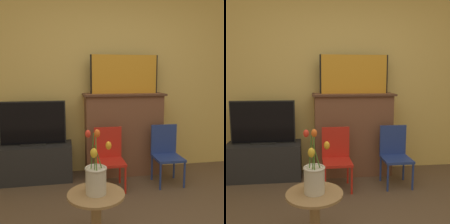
{
  "view_description": "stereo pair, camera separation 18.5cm",
  "coord_description": "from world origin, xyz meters",
  "views": [
    {
      "loc": [
        -0.64,
        -1.48,
        1.36
      ],
      "look_at": [
        -0.14,
        1.25,
        0.96
      ],
      "focal_mm": 42.0,
      "sensor_mm": 36.0,
      "label": 1
    },
    {
      "loc": [
        -0.46,
        -1.51,
        1.36
      ],
      "look_at": [
        -0.14,
        1.25,
        0.96
      ],
      "focal_mm": 42.0,
      "sensor_mm": 36.0,
      "label": 2
    }
  ],
  "objects": [
    {
      "name": "wall_back",
      "position": [
        0.0,
        2.13,
        1.35
      ],
      "size": [
        8.0,
        0.06,
        2.7
      ],
      "color": "#E0BC66",
      "rests_on": "ground"
    },
    {
      "name": "fireplace_mantel",
      "position": [
        0.14,
        1.93,
        0.57
      ],
      "size": [
        1.08,
        0.38,
        1.1
      ],
      "color": "brown",
      "rests_on": "ground"
    },
    {
      "name": "painting",
      "position": [
        0.16,
        1.93,
        1.36
      ],
      "size": [
        0.91,
        0.03,
        0.51
      ],
      "color": "black",
      "rests_on": "fireplace_mantel"
    },
    {
      "name": "tv_stand",
      "position": [
        -1.04,
        1.88,
        0.23
      ],
      "size": [
        0.95,
        0.4,
        0.47
      ],
      "color": "#232326",
      "rests_on": "ground"
    },
    {
      "name": "tv_monitor",
      "position": [
        -1.04,
        1.89,
        0.74
      ],
      "size": [
        0.81,
        0.12,
        0.56
      ],
      "color": "black",
      "rests_on": "tv_stand"
    },
    {
      "name": "chair_red",
      "position": [
        -0.13,
        1.5,
        0.4
      ],
      "size": [
        0.34,
        0.34,
        0.72
      ],
      "color": "red",
      "rests_on": "ground"
    },
    {
      "name": "chair_blue",
      "position": [
        0.6,
        1.52,
        0.4
      ],
      "size": [
        0.34,
        0.34,
        0.72
      ],
      "color": "navy",
      "rests_on": "ground"
    },
    {
      "name": "side_table",
      "position": [
        -0.42,
        0.4,
        0.3
      ],
      "size": [
        0.44,
        0.44,
        0.46
      ],
      "color": "#99754C",
      "rests_on": "ground"
    },
    {
      "name": "vase_tulips",
      "position": [
        -0.42,
        0.4,
        0.59
      ],
      "size": [
        0.2,
        0.19,
        0.52
      ],
      "color": "beige",
      "rests_on": "side_table"
    }
  ]
}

